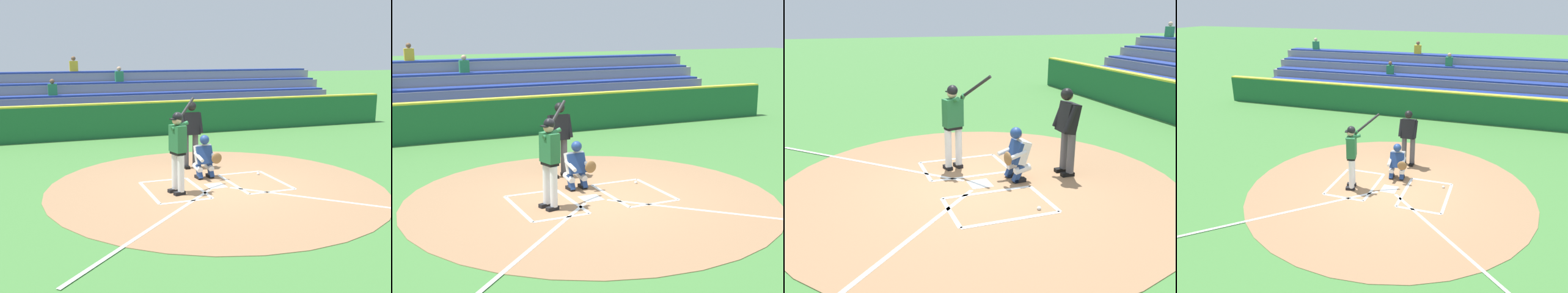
{
  "view_description": "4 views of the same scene",
  "coord_description": "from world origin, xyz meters",
  "views": [
    {
      "loc": [
        4.2,
        10.09,
        3.17
      ],
      "look_at": [
        0.55,
        0.08,
        1.03
      ],
      "focal_mm": 43.3,
      "sensor_mm": 36.0,
      "label": 1
    },
    {
      "loc": [
        4.98,
        10.51,
        3.69
      ],
      "look_at": [
        -0.43,
        -1.08,
        0.9
      ],
      "focal_mm": 51.82,
      "sensor_mm": 36.0,
      "label": 2
    },
    {
      "loc": [
        -7.43,
        2.57,
        3.27
      ],
      "look_at": [
        -0.03,
        0.01,
        0.82
      ],
      "focal_mm": 38.6,
      "sensor_mm": 36.0,
      "label": 3
    },
    {
      "loc": [
        -2.81,
        9.53,
        5.07
      ],
      "look_at": [
        0.49,
        0.06,
        1.28
      ],
      "focal_mm": 35.54,
      "sensor_mm": 36.0,
      "label": 4
    }
  ],
  "objects": [
    {
      "name": "batter",
      "position": [
        1.03,
        0.24,
        1.1
      ],
      "size": [
        0.83,
        0.89,
        2.13
      ],
      "color": "white",
      "rests_on": "ground"
    },
    {
      "name": "backstop_wall",
      "position": [
        0.0,
        -7.5,
        0.65
      ],
      "size": [
        22.0,
        0.36,
        1.31
      ],
      "color": "#1E6033",
      "rests_on": "ground"
    },
    {
      "name": "dirt_circle",
      "position": [
        0.0,
        0.0,
        0.01
      ],
      "size": [
        8.0,
        8.0,
        0.01
      ],
      "primitive_type": "cylinder",
      "color": "#99704C",
      "rests_on": "ground"
    },
    {
      "name": "bleacher_stand",
      "position": [
        0.0,
        -10.76,
        0.85
      ],
      "size": [
        20.0,
        4.25,
        3.0
      ],
      "color": "gray",
      "rests_on": "ground"
    },
    {
      "name": "plate_umpire",
      "position": [
        -0.04,
        -1.91,
        1.08
      ],
      "size": [
        0.58,
        0.41,
        1.86
      ],
      "color": "#4C4C51",
      "rests_on": "ground"
    },
    {
      "name": "home_plate_and_chalk",
      "position": [
        0.0,
        0.88,
        0.01
      ],
      "size": [
        7.93,
        4.91,
        0.01
      ],
      "color": "white",
      "rests_on": "dirt_circle"
    },
    {
      "name": "ground_plane",
      "position": [
        0.0,
        0.0,
        0.0
      ],
      "size": [
        120.0,
        120.0,
        0.0
      ],
      "primitive_type": "plane",
      "color": "#427A38"
    },
    {
      "name": "baseball",
      "position": [
        -1.45,
        -0.6,
        0.04
      ],
      "size": [
        0.07,
        0.07,
        0.07
      ],
      "primitive_type": "sphere",
      "color": "white",
      "rests_on": "ground"
    },
    {
      "name": "catcher",
      "position": [
        -0.01,
        -0.78,
        0.59
      ],
      "size": [
        0.62,
        0.61,
        1.13
      ],
      "color": "black",
      "rests_on": "ground"
    }
  ]
}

